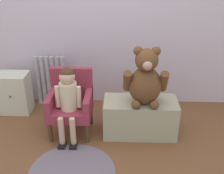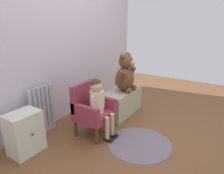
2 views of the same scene
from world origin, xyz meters
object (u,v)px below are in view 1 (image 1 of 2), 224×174
at_px(radiator, 51,81).
at_px(child_figure, 68,94).
at_px(small_dresser, 15,93).
at_px(child_armchair, 71,102).
at_px(large_teddy_bear, 145,80).
at_px(low_bench, 140,117).
at_px(floor_rug, 72,172).

xyz_separation_m(radiator, child_figure, (0.33, -0.65, 0.18)).
xyz_separation_m(small_dresser, child_armchair, (0.72, -0.36, 0.10)).
bearing_deg(radiator, small_dresser, -155.00).
height_order(small_dresser, large_teddy_bear, large_teddy_bear).
bearing_deg(child_figure, radiator, 116.68).
height_order(child_figure, low_bench, child_figure).
distance_m(low_bench, large_teddy_bear, 0.45).
relative_size(child_figure, large_teddy_bear, 1.29).
relative_size(large_teddy_bear, floor_rug, 0.76).
bearing_deg(floor_rug, large_teddy_bear, 41.09).
relative_size(radiator, floor_rug, 0.82).
height_order(child_armchair, low_bench, child_armchair).
xyz_separation_m(small_dresser, child_figure, (0.72, -0.47, 0.25)).
relative_size(radiator, child_figure, 0.83).
height_order(large_teddy_bear, floor_rug, large_teddy_bear).
bearing_deg(child_armchair, low_bench, -2.75).
bearing_deg(radiator, child_figure, -63.32).
height_order(child_figure, large_teddy_bear, large_teddy_bear).
bearing_deg(floor_rug, small_dresser, 129.21).
xyz_separation_m(radiator, small_dresser, (-0.39, -0.18, -0.07)).
bearing_deg(child_armchair, child_figure, -90.00).
xyz_separation_m(small_dresser, large_teddy_bear, (1.46, -0.44, 0.39)).
relative_size(small_dresser, child_figure, 0.64).
distance_m(radiator, child_figure, 0.75).
bearing_deg(child_figure, low_bench, 6.05).
relative_size(child_figure, low_bench, 1.01).
xyz_separation_m(small_dresser, floor_rug, (0.81, -1.00, -0.23)).
bearing_deg(child_armchair, large_teddy_bear, -5.85).
height_order(low_bench, large_teddy_bear, large_teddy_bear).
bearing_deg(child_figure, child_armchair, 90.00).
height_order(radiator, child_armchair, child_armchair).
bearing_deg(low_bench, small_dresser, 164.55).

